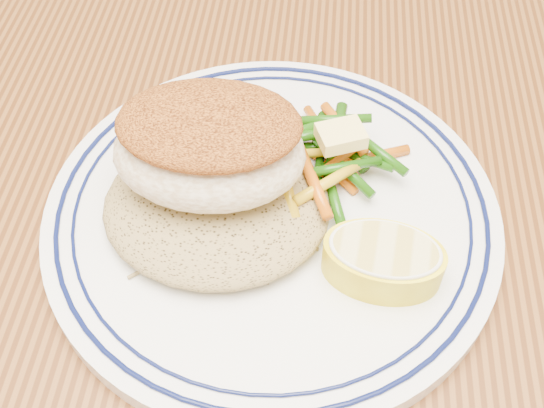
{
  "coord_description": "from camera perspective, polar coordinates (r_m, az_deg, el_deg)",
  "views": [
    {
      "loc": [
        0.0,
        -0.26,
        1.1
      ],
      "look_at": [
        -0.02,
        0.01,
        0.77
      ],
      "focal_mm": 45.0,
      "sensor_mm": 36.0,
      "label": 1
    }
  ],
  "objects": [
    {
      "name": "dining_table",
      "position": [
        0.52,
        2.12,
        -8.76
      ],
      "size": [
        1.5,
        0.9,
        0.75
      ],
      "color": "#4E280F",
      "rests_on": "ground"
    },
    {
      "name": "fish_fillet",
      "position": [
        0.4,
        -5.28,
        4.87
      ],
      "size": [
        0.12,
        0.08,
        0.06
      ],
      "color": "white",
      "rests_on": "rice_pilaf"
    },
    {
      "name": "lemon_wedge",
      "position": [
        0.39,
        9.27,
        -4.62
      ],
      "size": [
        0.07,
        0.07,
        0.03
      ],
      "color": "yellow",
      "rests_on": "plate"
    },
    {
      "name": "vegetable_pile",
      "position": [
        0.44,
        4.46,
        4.02
      ],
      "size": [
        0.11,
        0.11,
        0.03
      ],
      "color": "#CB5B0A",
      "rests_on": "plate"
    },
    {
      "name": "butter_pat",
      "position": [
        0.43,
        5.79,
        5.71
      ],
      "size": [
        0.03,
        0.03,
        0.01
      ],
      "primitive_type": "cube",
      "rotation": [
        0.0,
        0.0,
        0.38
      ],
      "color": "#FFEA7C",
      "rests_on": "vegetable_pile"
    },
    {
      "name": "rice_pilaf",
      "position": [
        0.42,
        -4.67,
        0.11
      ],
      "size": [
        0.14,
        0.12,
        0.03
      ],
      "primitive_type": "ellipsoid",
      "color": "olive",
      "rests_on": "plate"
    },
    {
      "name": "plate",
      "position": [
        0.43,
        -0.0,
        -0.87
      ],
      "size": [
        0.29,
        0.29,
        0.02
      ],
      "color": "white",
      "rests_on": "dining_table"
    }
  ]
}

